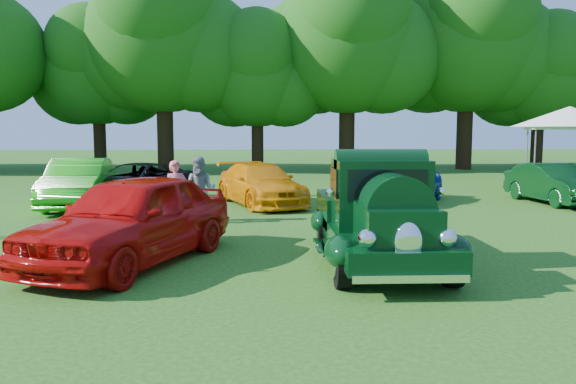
{
  "coord_description": "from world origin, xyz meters",
  "views": [
    {
      "loc": [
        -0.15,
        -9.72,
        2.35
      ],
      "look_at": [
        0.32,
        1.62,
        1.1
      ],
      "focal_mm": 35.0,
      "sensor_mm": 36.0,
      "label": 1
    }
  ],
  "objects_px": {
    "back_car_orange": "(260,184)",
    "back_car_blue": "(410,183)",
    "spectator_pink": "(176,192)",
    "hero_pickup": "(377,218)",
    "back_car_lime": "(79,183)",
    "canopy_tent": "(569,117)",
    "red_convertible": "(132,219)",
    "spectator_grey": "(200,190)",
    "back_car_black": "(136,183)",
    "back_car_green": "(554,184)"
  },
  "relations": [
    {
      "from": "back_car_lime",
      "to": "back_car_blue",
      "type": "height_order",
      "value": "back_car_lime"
    },
    {
      "from": "spectator_pink",
      "to": "back_car_green",
      "type": "bearing_deg",
      "value": -4.09
    },
    {
      "from": "back_car_black",
      "to": "back_car_blue",
      "type": "bearing_deg",
      "value": 24.7
    },
    {
      "from": "back_car_lime",
      "to": "back_car_black",
      "type": "xyz_separation_m",
      "value": [
        1.5,
        0.99,
        -0.1
      ]
    },
    {
      "from": "back_car_blue",
      "to": "back_car_green",
      "type": "xyz_separation_m",
      "value": [
        4.56,
        -0.46,
        0.0
      ]
    },
    {
      "from": "back_car_green",
      "to": "spectator_pink",
      "type": "relative_size",
      "value": 2.44
    },
    {
      "from": "back_car_blue",
      "to": "spectator_grey",
      "type": "distance_m",
      "value": 7.4
    },
    {
      "from": "back_car_blue",
      "to": "spectator_grey",
      "type": "bearing_deg",
      "value": -119.92
    },
    {
      "from": "red_convertible",
      "to": "back_car_orange",
      "type": "distance_m",
      "value": 8.12
    },
    {
      "from": "hero_pickup",
      "to": "back_car_blue",
      "type": "distance_m",
      "value": 8.79
    },
    {
      "from": "back_car_blue",
      "to": "canopy_tent",
      "type": "xyz_separation_m",
      "value": [
        7.23,
        3.67,
        2.22
      ]
    },
    {
      "from": "red_convertible",
      "to": "back_car_orange",
      "type": "height_order",
      "value": "red_convertible"
    },
    {
      "from": "red_convertible",
      "to": "back_car_blue",
      "type": "distance_m",
      "value": 10.84
    },
    {
      "from": "back_car_black",
      "to": "back_car_green",
      "type": "bearing_deg",
      "value": 23.26
    },
    {
      "from": "back_car_black",
      "to": "back_car_orange",
      "type": "distance_m",
      "value": 4.09
    },
    {
      "from": "back_car_blue",
      "to": "spectator_pink",
      "type": "distance_m",
      "value": 8.04
    },
    {
      "from": "red_convertible",
      "to": "spectator_grey",
      "type": "bearing_deg",
      "value": 103.15
    },
    {
      "from": "spectator_pink",
      "to": "canopy_tent",
      "type": "relative_size",
      "value": 0.29
    },
    {
      "from": "back_car_blue",
      "to": "spectator_pink",
      "type": "height_order",
      "value": "spectator_pink"
    },
    {
      "from": "hero_pickup",
      "to": "back_car_lime",
      "type": "bearing_deg",
      "value": 135.24
    },
    {
      "from": "back_car_blue",
      "to": "canopy_tent",
      "type": "distance_m",
      "value": 8.41
    },
    {
      "from": "back_car_lime",
      "to": "back_car_blue",
      "type": "bearing_deg",
      "value": -2.8
    },
    {
      "from": "back_car_black",
      "to": "back_car_blue",
      "type": "relative_size",
      "value": 1.24
    },
    {
      "from": "hero_pickup",
      "to": "red_convertible",
      "type": "relative_size",
      "value": 1.01
    },
    {
      "from": "red_convertible",
      "to": "back_car_green",
      "type": "bearing_deg",
      "value": 55.34
    },
    {
      "from": "back_car_black",
      "to": "spectator_grey",
      "type": "xyz_separation_m",
      "value": [
        2.53,
        -3.93,
        0.19
      ]
    },
    {
      "from": "back_car_lime",
      "to": "back_car_green",
      "type": "xyz_separation_m",
      "value": [
        14.99,
        0.28,
        -0.1
      ]
    },
    {
      "from": "red_convertible",
      "to": "back_car_orange",
      "type": "xyz_separation_m",
      "value": [
        2.2,
        7.82,
        -0.14
      ]
    },
    {
      "from": "back_car_green",
      "to": "spectator_pink",
      "type": "height_order",
      "value": "spectator_pink"
    },
    {
      "from": "back_car_orange",
      "to": "back_car_blue",
      "type": "height_order",
      "value": "back_car_orange"
    },
    {
      "from": "red_convertible",
      "to": "spectator_pink",
      "type": "distance_m",
      "value": 4.2
    },
    {
      "from": "back_car_blue",
      "to": "red_convertible",
      "type": "bearing_deg",
      "value": -100.74
    },
    {
      "from": "back_car_green",
      "to": "spectator_grey",
      "type": "distance_m",
      "value": 11.43
    },
    {
      "from": "back_car_black",
      "to": "spectator_grey",
      "type": "distance_m",
      "value": 4.68
    },
    {
      "from": "back_car_black",
      "to": "canopy_tent",
      "type": "relative_size",
      "value": 0.83
    },
    {
      "from": "red_convertible",
      "to": "back_car_lime",
      "type": "bearing_deg",
      "value": 135.96
    },
    {
      "from": "hero_pickup",
      "to": "spectator_pink",
      "type": "height_order",
      "value": "hero_pickup"
    },
    {
      "from": "hero_pickup",
      "to": "back_car_lime",
      "type": "relative_size",
      "value": 1.05
    },
    {
      "from": "back_car_lime",
      "to": "back_car_green",
      "type": "distance_m",
      "value": 15.0
    },
    {
      "from": "back_car_orange",
      "to": "back_car_blue",
      "type": "relative_size",
      "value": 1.2
    },
    {
      "from": "back_car_blue",
      "to": "spectator_pink",
      "type": "relative_size",
      "value": 2.34
    },
    {
      "from": "back_car_black",
      "to": "back_car_orange",
      "type": "relative_size",
      "value": 1.03
    },
    {
      "from": "red_convertible",
      "to": "back_car_blue",
      "type": "height_order",
      "value": "red_convertible"
    },
    {
      "from": "hero_pickup",
      "to": "back_car_blue",
      "type": "relative_size",
      "value": 1.26
    },
    {
      "from": "back_car_orange",
      "to": "spectator_grey",
      "type": "bearing_deg",
      "value": -135.65
    },
    {
      "from": "spectator_grey",
      "to": "spectator_pink",
      "type": "bearing_deg",
      "value": -140.89
    },
    {
      "from": "hero_pickup",
      "to": "canopy_tent",
      "type": "distance_m",
      "value": 15.77
    },
    {
      "from": "back_car_orange",
      "to": "canopy_tent",
      "type": "distance_m",
      "value": 12.97
    },
    {
      "from": "back_car_black",
      "to": "canopy_tent",
      "type": "bearing_deg",
      "value": 38.21
    },
    {
      "from": "red_convertible",
      "to": "back_car_black",
      "type": "relative_size",
      "value": 1.01
    }
  ]
}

